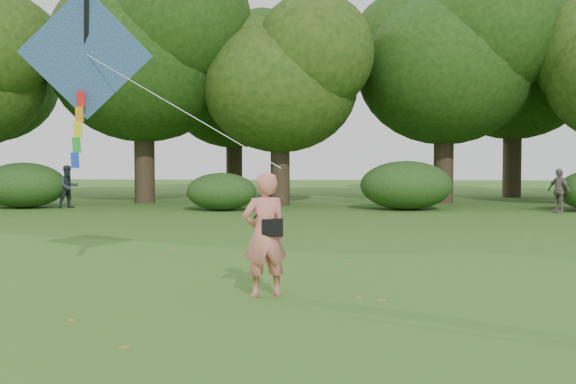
# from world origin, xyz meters

# --- Properties ---
(ground) EXTENTS (100.00, 100.00, 0.00)m
(ground) POSITION_xyz_m (0.00, 0.00, 0.00)
(ground) COLOR #265114
(ground) RESTS_ON ground
(man_kite_flyer) EXTENTS (0.79, 0.67, 1.86)m
(man_kite_flyer) POSITION_xyz_m (-0.70, 0.76, 0.93)
(man_kite_flyer) COLOR #DB7267
(man_kite_flyer) RESTS_ON ground
(bystander_left) EXTENTS (1.03, 1.03, 1.69)m
(bystander_left) POSITION_xyz_m (-10.21, 17.88, 0.84)
(bystander_left) COLOR #282E35
(bystander_left) RESTS_ON ground
(bystander_right) EXTENTS (0.84, 1.01, 1.61)m
(bystander_right) POSITION_xyz_m (8.40, 16.88, 0.80)
(bystander_right) COLOR slate
(bystander_right) RESTS_ON ground
(crossbody_bag) EXTENTS (0.43, 0.20, 0.72)m
(crossbody_bag) POSITION_xyz_m (-0.59, 0.73, 1.05)
(crossbody_bag) COLOR black
(crossbody_bag) RESTS_ON ground
(flying_kite) EXTENTS (4.51, 1.74, 3.01)m
(flying_kite) POSITION_xyz_m (-3.86, 2.11, 3.76)
(flying_kite) COLOR #2651A6
(flying_kite) RESTS_ON ground
(tree_line) EXTENTS (54.70, 15.30, 9.48)m
(tree_line) POSITION_xyz_m (1.67, 22.88, 5.60)
(tree_line) COLOR #3A2D1E
(tree_line) RESTS_ON ground
(shrub_band) EXTENTS (39.15, 3.22, 1.88)m
(shrub_band) POSITION_xyz_m (-0.72, 17.60, 0.86)
(shrub_band) COLOR #264919
(shrub_band) RESTS_ON ground
(fallen_leaves) EXTENTS (8.92, 12.23, 0.01)m
(fallen_leaves) POSITION_xyz_m (0.85, 2.67, 0.01)
(fallen_leaves) COLOR olive
(fallen_leaves) RESTS_ON ground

